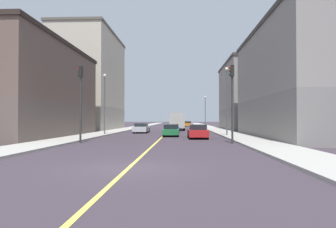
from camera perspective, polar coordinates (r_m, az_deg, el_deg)
The scene contains 20 objects.
ground_plane at distance 12.33m, azimuth -7.29°, elevation -9.92°, with size 400.00×400.00×0.00m, color #342B34.
sidewalk_left at distance 61.33m, azimuth 8.21°, elevation -2.66°, with size 3.31×168.00×0.15m, color #9E9B93.
sidewalk_right at distance 61.88m, azimuth -6.96°, elevation -2.64°, with size 3.31×168.00×0.15m, color #9E9B93.
lane_center_stripe at distance 61.07m, azimuth 0.59°, elevation -2.74°, with size 0.16×154.00×0.01m, color #E5D14C.
building_left_near at distance 34.12m, azimuth 23.47°, elevation 5.48°, with size 9.16×21.79×11.37m.
building_left_mid at distance 56.11m, azimuth 15.05°, elevation 3.17°, with size 9.16×18.32×11.80m.
building_right_corner at distance 35.84m, azimuth -24.57°, elevation 4.02°, with size 9.16×20.34×9.93m.
building_right_midblock at distance 56.72m, azimuth -14.25°, elevation 5.77°, with size 9.16×18.94×17.03m.
traffic_light_left_near at distance 24.84m, azimuth 11.78°, elevation 3.85°, with size 0.40×0.32×6.19m.
traffic_light_right_near at distance 25.84m, azimuth -15.93°, elevation 3.69°, with size 0.40×0.32×6.19m.
street_lamp_left_near at distance 34.64m, azimuth 10.84°, elevation 3.61°, with size 0.36×0.36×7.50m.
street_lamp_right_near at distance 37.34m, azimuth -11.67°, elevation 3.00°, with size 0.36×0.36×7.14m.
street_lamp_left_far at distance 65.34m, azimuth 6.92°, elevation 1.07°, with size 0.36×0.36×6.63m.
car_green at distance 34.34m, azimuth 0.53°, elevation -3.09°, with size 1.87×4.01×1.33m.
car_orange at distance 77.54m, azimuth 3.69°, elevation -1.87°, with size 2.00×4.21×1.36m.
car_silver at distance 42.89m, azimuth -4.96°, elevation -2.63°, with size 1.95×4.50×1.34m.
car_blue at distance 44.17m, azimuth 0.87°, elevation -2.65°, with size 1.94×4.07×1.21m.
car_red at distance 30.60m, azimuth 5.50°, elevation -3.27°, with size 1.97×4.33×1.38m.
car_yellow at distance 62.14m, azimuth 1.82°, elevation -2.09°, with size 1.91×4.32×1.41m.
box_truck at distance 52.96m, azimuth 1.75°, elevation -1.31°, with size 2.59×7.83×2.95m.
Camera 1 is at (2.07, -12.00, 1.93)m, focal length 32.88 mm.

